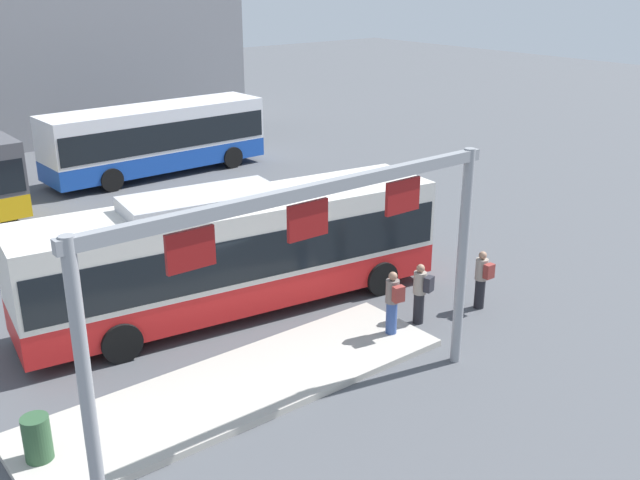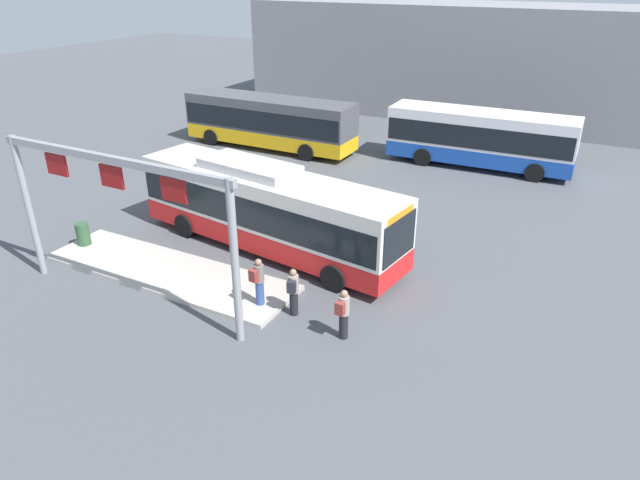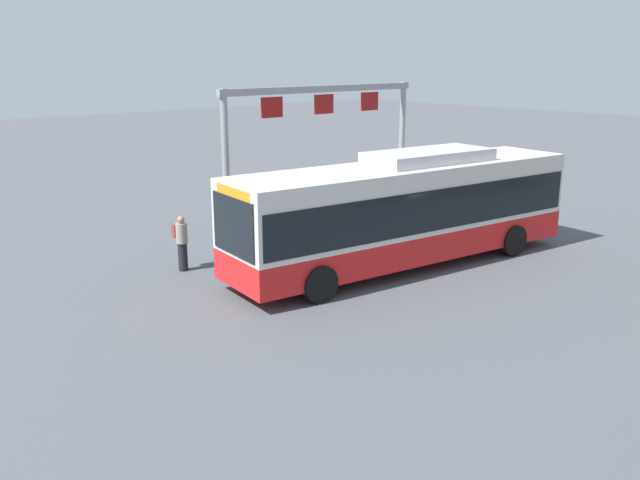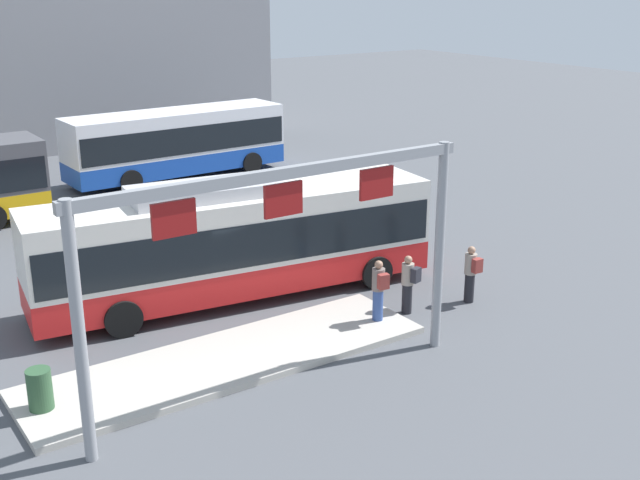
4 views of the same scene
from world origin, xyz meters
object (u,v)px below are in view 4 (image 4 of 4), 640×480
at_px(bus_main, 234,238).
at_px(person_boarding, 471,273).
at_px(person_waiting_mid, 408,283).
at_px(trash_bin, 40,389).
at_px(person_waiting_near, 379,289).
at_px(bus_background_right, 176,140).

bearing_deg(bus_main, person_boarding, -30.11).
height_order(bus_main, person_boarding, bus_main).
bearing_deg(person_boarding, person_waiting_mid, 80.42).
bearing_deg(bus_main, trash_bin, -144.50).
bearing_deg(person_waiting_mid, person_waiting_near, 82.84).
height_order(person_boarding, person_waiting_near, person_waiting_near).
distance_m(person_boarding, person_waiting_near, 3.18).
relative_size(bus_background_right, person_boarding, 6.07).
relative_size(bus_main, person_boarding, 7.06).
xyz_separation_m(person_boarding, person_waiting_mid, (-1.97, 0.40, 0.00)).
xyz_separation_m(bus_background_right, person_waiting_mid, (-1.46, -17.97, -0.89)).
relative_size(bus_main, person_waiting_mid, 7.06).
bearing_deg(person_waiting_near, person_waiting_mid, -72.12).
bearing_deg(bus_main, person_waiting_mid, -40.46).
relative_size(bus_background_right, person_waiting_near, 6.07).
bearing_deg(trash_bin, person_waiting_near, -2.93).
height_order(person_waiting_near, trash_bin, person_waiting_near).
distance_m(bus_main, bus_background_right, 15.03).
relative_size(bus_main, trash_bin, 13.09).
height_order(person_waiting_near, person_waiting_mid, person_waiting_near).
bearing_deg(trash_bin, bus_background_right, 57.31).
distance_m(bus_main, trash_bin, 7.53).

